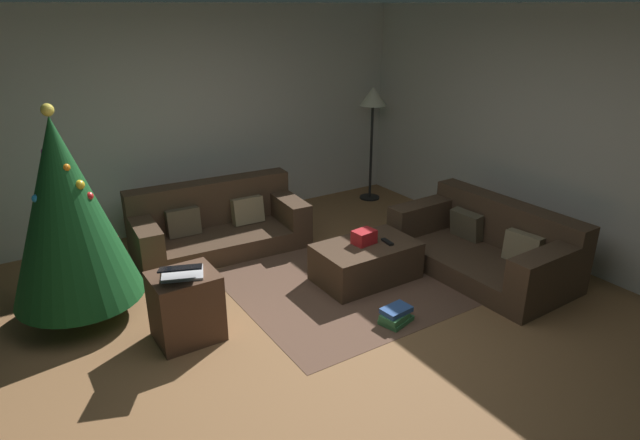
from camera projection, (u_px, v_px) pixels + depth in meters
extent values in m
plane|color=brown|center=(313.00, 347.00, 4.37)|extent=(6.40, 6.40, 0.00)
cube|color=beige|center=(171.00, 121.00, 6.34)|extent=(6.40, 0.12, 2.60)
cube|color=beige|center=(575.00, 140.00, 5.46)|extent=(0.12, 6.40, 2.60)
cube|color=#473323|center=(221.00, 241.00, 6.07)|extent=(1.94, 0.99, 0.22)
cube|color=#473323|center=(210.00, 202.00, 6.19)|extent=(1.89, 0.37, 0.51)
cube|color=#473323|center=(287.00, 208.00, 6.34)|extent=(0.30, 0.87, 0.28)
cube|color=#473323|center=(144.00, 234.00, 5.61)|extent=(0.30, 0.87, 0.28)
cube|color=#8C7A5B|center=(248.00, 210.00, 6.23)|extent=(0.37, 0.18, 0.31)
cube|color=brown|center=(183.00, 222.00, 5.89)|extent=(0.37, 0.17, 0.31)
cube|color=#473323|center=(479.00, 263.00, 5.56)|extent=(1.03, 1.82, 0.21)
cube|color=#473323|center=(507.00, 224.00, 5.63)|extent=(0.29, 1.80, 0.49)
cube|color=#473323|center=(551.00, 267.00, 4.86)|extent=(0.99, 0.27, 0.33)
cube|color=#473323|center=(427.00, 215.00, 6.06)|extent=(0.99, 0.27, 0.33)
cube|color=#8C7A5B|center=(523.00, 248.00, 5.28)|extent=(0.19, 0.38, 0.31)
cube|color=brown|center=(466.00, 225.00, 5.83)|extent=(0.18, 0.37, 0.31)
cube|color=#473323|center=(366.00, 261.00, 5.39)|extent=(1.00, 0.61, 0.38)
cube|color=red|center=(364.00, 237.00, 5.32)|extent=(0.24, 0.18, 0.14)
cube|color=black|center=(387.00, 242.00, 5.35)|extent=(0.07, 0.16, 0.02)
cylinder|color=brown|center=(84.00, 305.00, 4.77)|extent=(0.10, 0.10, 0.21)
cone|color=#14491E|center=(66.00, 211.00, 4.44)|extent=(1.07, 1.07, 1.58)
sphere|color=green|center=(83.00, 237.00, 4.91)|extent=(0.06, 0.06, 0.06)
sphere|color=yellow|center=(80.00, 185.00, 4.30)|extent=(0.08, 0.08, 0.08)
sphere|color=red|center=(89.00, 196.00, 4.38)|extent=(0.07, 0.07, 0.07)
sphere|color=red|center=(34.00, 224.00, 4.37)|extent=(0.08, 0.08, 0.08)
sphere|color=orange|center=(66.00, 168.00, 4.23)|extent=(0.07, 0.07, 0.07)
sphere|color=#2699E5|center=(36.00, 199.00, 4.25)|extent=(0.07, 0.07, 0.07)
sphere|color=#CC33BF|center=(46.00, 152.00, 4.29)|extent=(0.08, 0.08, 0.08)
sphere|color=red|center=(54.00, 147.00, 4.32)|extent=(0.05, 0.05, 0.05)
sphere|color=red|center=(115.00, 238.00, 4.74)|extent=(0.06, 0.06, 0.06)
sphere|color=#F2D84C|center=(47.00, 110.00, 4.13)|extent=(0.10, 0.10, 0.10)
cube|color=#4C3323|center=(186.00, 306.00, 4.40)|extent=(0.52, 0.44, 0.58)
cube|color=silver|center=(183.00, 274.00, 4.29)|extent=(0.39, 0.35, 0.02)
cube|color=black|center=(180.00, 268.00, 4.09)|extent=(0.39, 0.34, 0.09)
cube|color=#387A47|center=(396.00, 320.00, 4.70)|extent=(0.32, 0.26, 0.04)
cube|color=#387A47|center=(394.00, 317.00, 4.66)|extent=(0.26, 0.22, 0.05)
cube|color=#2D5193|center=(396.00, 310.00, 4.67)|extent=(0.27, 0.19, 0.05)
cylinder|color=black|center=(369.00, 197.00, 7.72)|extent=(0.28, 0.28, 0.02)
cylinder|color=black|center=(371.00, 153.00, 7.48)|extent=(0.04, 0.04, 1.32)
cone|color=beige|center=(373.00, 96.00, 7.19)|extent=(0.36, 0.36, 0.24)
cube|color=brown|center=(365.00, 278.00, 5.46)|extent=(2.60, 2.00, 0.01)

